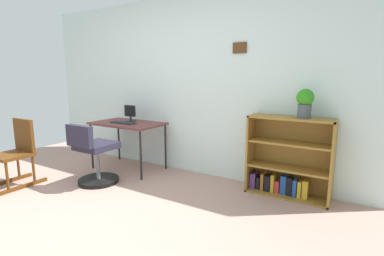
# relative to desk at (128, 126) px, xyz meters

# --- Properties ---
(ground_plane) EXTENTS (6.24, 6.24, 0.00)m
(ground_plane) POSITION_rel_desk_xyz_m (0.71, -1.71, -0.65)
(ground_plane) COLOR tan
(wall_back) EXTENTS (5.20, 0.12, 2.47)m
(wall_back) POSITION_rel_desk_xyz_m (0.71, 0.44, 0.58)
(wall_back) COLOR silver
(wall_back) RESTS_ON ground_plane
(desk) EXTENTS (1.05, 0.63, 0.71)m
(desk) POSITION_rel_desk_xyz_m (0.00, 0.00, 0.00)
(desk) COLOR brown
(desk) RESTS_ON ground_plane
(monitor) EXTENTS (0.20, 0.14, 0.25)m
(monitor) POSITION_rel_desk_xyz_m (-0.03, 0.10, 0.17)
(monitor) COLOR #262628
(monitor) RESTS_ON desk
(keyboard) EXTENTS (0.40, 0.13, 0.02)m
(keyboard) POSITION_rel_desk_xyz_m (-0.00, -0.09, 0.06)
(keyboard) COLOR #282936
(keyboard) RESTS_ON desk
(office_chair) EXTENTS (0.52, 0.55, 0.80)m
(office_chair) POSITION_rel_desk_xyz_m (0.06, -0.69, -0.30)
(office_chair) COLOR black
(office_chair) RESTS_ON ground_plane
(rocking_chair) EXTENTS (0.42, 0.64, 0.84)m
(rocking_chair) POSITION_rel_desk_xyz_m (-0.76, -1.21, -0.22)
(rocking_chair) COLOR #57300F
(rocking_chair) RESTS_ON ground_plane
(bookshelf_low) EXTENTS (0.94, 0.30, 0.93)m
(bookshelf_low) POSITION_rel_desk_xyz_m (2.27, 0.24, -0.24)
(bookshelf_low) COLOR olive
(bookshelf_low) RESTS_ON ground_plane
(potted_plant_on_shelf) EXTENTS (0.18, 0.18, 0.32)m
(potted_plant_on_shelf) POSITION_rel_desk_xyz_m (2.42, 0.19, 0.46)
(potted_plant_on_shelf) COLOR #474C51
(potted_plant_on_shelf) RESTS_ON bookshelf_low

